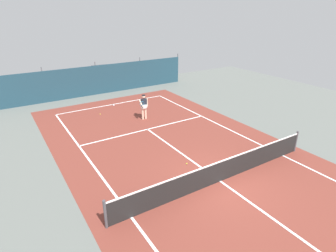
{
  "coord_description": "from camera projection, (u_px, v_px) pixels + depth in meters",
  "views": [
    {
      "loc": [
        -7.13,
        -7.17,
        6.75
      ],
      "look_at": [
        0.19,
        4.4,
        0.9
      ],
      "focal_mm": 29.79,
      "sensor_mm": 36.0,
      "label": 1
    }
  ],
  "objects": [
    {
      "name": "tennis_ball_midcourt",
      "position": [
        147.0,
        106.0,
        20.64
      ],
      "size": [
        0.07,
        0.07,
        0.07
      ],
      "primitive_type": "sphere",
      "color": "#CCDB33",
      "rests_on": "ground"
    },
    {
      "name": "tennis_net",
      "position": [
        221.0,
        171.0,
        11.52
      ],
      "size": [
        10.12,
        0.1,
        1.1
      ],
      "color": "black",
      "rests_on": "ground"
    },
    {
      "name": "ground_plane",
      "position": [
        220.0,
        181.0,
        11.73
      ],
      "size": [
        36.0,
        36.0,
        0.0
      ],
      "primitive_type": "plane",
      "color": "slate"
    },
    {
      "name": "tennis_ball_near_player",
      "position": [
        100.0,
        114.0,
        19.01
      ],
      "size": [
        0.07,
        0.07,
        0.07
      ],
      "primitive_type": "sphere",
      "color": "#CCDB33",
      "rests_on": "ground"
    },
    {
      "name": "back_fence",
      "position": [
        95.0,
        85.0,
        23.59
      ],
      "size": [
        16.3,
        0.98,
        2.7
      ],
      "color": "#1E3D4C",
      "rests_on": "ground"
    },
    {
      "name": "parked_car",
      "position": [
        102.0,
        75.0,
        26.21
      ],
      "size": [
        2.31,
        4.35,
        1.68
      ],
      "rotation": [
        0.0,
        0.0,
        3.05
      ],
      "color": "silver",
      "rests_on": "ground"
    },
    {
      "name": "tennis_player",
      "position": [
        144.0,
        105.0,
        17.87
      ],
      "size": [
        0.76,
        0.72,
        1.64
      ],
      "rotation": [
        0.0,
        0.0,
        3.03
      ],
      "color": "beige",
      "rests_on": "ground"
    },
    {
      "name": "tennis_ball_by_sideline",
      "position": [
        187.0,
        164.0,
        12.98
      ],
      "size": [
        0.07,
        0.07,
        0.07
      ],
      "primitive_type": "sphere",
      "color": "#CCDB33",
      "rests_on": "ground"
    },
    {
      "name": "court_surface",
      "position": [
        220.0,
        181.0,
        11.72
      ],
      "size": [
        11.02,
        26.6,
        0.01
      ],
      "color": "brown",
      "rests_on": "ground"
    }
  ]
}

